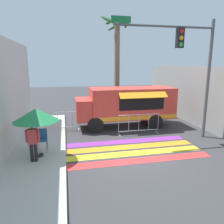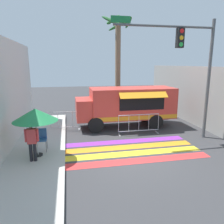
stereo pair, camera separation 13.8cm
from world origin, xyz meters
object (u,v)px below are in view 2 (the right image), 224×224
object	(u,v)px
patio_umbrella	(35,115)
barricade_front	(139,124)
traffic_signal_pole	(191,58)
palm_tree	(118,52)
vendor_person	(32,140)
barricade_side	(65,121)
folding_chair	(41,137)
food_truck	(125,104)

from	to	relation	value
patio_umbrella	barricade_front	xyz separation A→B (m)	(5.11, 2.23, -1.28)
traffic_signal_pole	palm_tree	distance (m)	6.88
patio_umbrella	palm_tree	bearing A→B (deg)	55.84
traffic_signal_pole	vendor_person	xyz separation A→B (m)	(-7.41, -1.54, -3.12)
vendor_person	patio_umbrella	bearing A→B (deg)	79.15
palm_tree	barricade_side	bearing A→B (deg)	-136.67
palm_tree	barricade_front	bearing A→B (deg)	-90.15
folding_chair	barricade_front	xyz separation A→B (m)	(5.01, 1.61, -0.13)
food_truck	palm_tree	world-z (taller)	palm_tree
barricade_front	palm_tree	distance (m)	6.74
barricade_front	barricade_side	bearing A→B (deg)	159.09
vendor_person	folding_chair	bearing A→B (deg)	81.53
traffic_signal_pole	patio_umbrella	xyz separation A→B (m)	(-7.29, -1.04, -2.26)
vendor_person	palm_tree	world-z (taller)	palm_tree
patio_umbrella	barricade_front	world-z (taller)	patio_umbrella
traffic_signal_pole	palm_tree	world-z (taller)	palm_tree
patio_umbrella	folding_chair	world-z (taller)	patio_umbrella
folding_chair	barricade_side	distance (m)	3.30
patio_umbrella	vendor_person	bearing A→B (deg)	-103.16
vendor_person	barricade_front	size ratio (longest dim) A/B	0.66
traffic_signal_pole	barricade_front	world-z (taller)	traffic_signal_pole
barricade_side	patio_umbrella	bearing A→B (deg)	-106.37
patio_umbrella	palm_tree	world-z (taller)	palm_tree
food_truck	folding_chair	world-z (taller)	food_truck
food_truck	palm_tree	bearing A→B (deg)	83.83
traffic_signal_pole	barricade_side	bearing A→B (deg)	156.33
vendor_person	barricade_side	size ratio (longest dim) A/B	0.91
traffic_signal_pole	folding_chair	bearing A→B (deg)	-176.59
barricade_front	palm_tree	bearing A→B (deg)	89.85
folding_chair	vendor_person	xyz separation A→B (m)	(-0.21, -1.11, 0.29)
barricade_front	traffic_signal_pole	bearing A→B (deg)	-28.45
traffic_signal_pole	patio_umbrella	bearing A→B (deg)	-171.87
food_truck	barricade_front	world-z (taller)	food_truck
food_truck	palm_tree	size ratio (longest dim) A/B	0.82
folding_chair	vendor_person	world-z (taller)	vendor_person
folding_chair	barricade_side	xyz separation A→B (m)	(1.01, 3.14, -0.15)
barricade_front	palm_tree	xyz separation A→B (m)	(0.01, 5.32, 4.13)
folding_chair	palm_tree	distance (m)	9.45
folding_chair	patio_umbrella	bearing A→B (deg)	-102.51
food_truck	vendor_person	world-z (taller)	food_truck
patio_umbrella	barricade_side	distance (m)	4.13
food_truck	traffic_signal_pole	bearing A→B (deg)	-47.57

